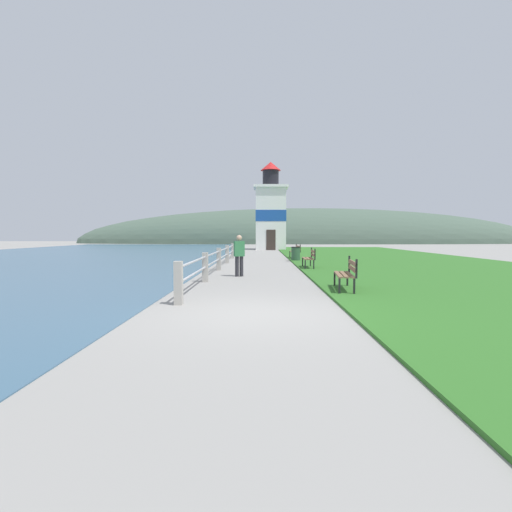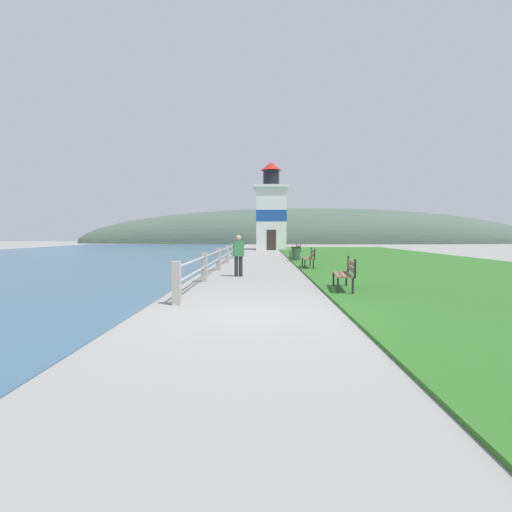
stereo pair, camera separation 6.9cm
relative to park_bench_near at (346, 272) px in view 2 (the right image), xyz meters
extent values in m
plane|color=gray|center=(-2.47, -3.11, -0.54)|extent=(160.00, 160.00, 0.00)
cube|color=#2D6623|center=(5.35, 12.46, -0.51)|extent=(12.00, 46.73, 0.06)
cube|color=#385B75|center=(-16.80, 12.46, -0.53)|extent=(24.00, 74.76, 0.01)
cube|color=#A8A399|center=(-4.20, -2.11, -0.05)|extent=(0.18, 0.18, 0.97)
cube|color=#A8A399|center=(-4.20, 2.13, -0.05)|extent=(0.18, 0.18, 0.97)
cube|color=#A8A399|center=(-4.20, 6.38, -0.05)|extent=(0.18, 0.18, 0.97)
cube|color=#A8A399|center=(-4.20, 10.62, -0.05)|extent=(0.18, 0.18, 0.97)
cube|color=#A8A399|center=(-4.20, 14.87, -0.05)|extent=(0.18, 0.18, 0.97)
cube|color=#A8A399|center=(-4.20, 19.12, -0.05)|extent=(0.18, 0.18, 0.97)
cube|color=#A8A399|center=(-4.20, 23.36, -0.05)|extent=(0.18, 0.18, 0.97)
cylinder|color=#B2B2B7|center=(-4.20, 10.62, 0.29)|extent=(0.06, 25.48, 0.06)
cylinder|color=#B2B2B7|center=(-4.20, 10.62, -0.05)|extent=(0.06, 25.48, 0.06)
cube|color=brown|center=(-0.24, 0.03, -0.07)|extent=(0.29, 1.65, 0.04)
cube|color=brown|center=(-0.09, 0.01, -0.07)|extent=(0.29, 1.65, 0.04)
cube|color=brown|center=(0.06, -0.01, -0.07)|extent=(0.29, 1.65, 0.04)
cube|color=brown|center=(0.14, -0.02, 0.25)|extent=(0.23, 1.65, 0.11)
cube|color=brown|center=(0.14, -0.02, 0.09)|extent=(0.23, 1.65, 0.11)
cube|color=black|center=(-0.36, -0.77, -0.31)|extent=(0.06, 0.06, 0.45)
cube|color=black|center=(-0.19, 0.82, -0.31)|extent=(0.06, 0.06, 0.45)
cube|color=black|center=(0.01, -0.81, -0.31)|extent=(0.06, 0.06, 0.45)
cube|color=black|center=(0.18, 0.79, -0.31)|extent=(0.06, 0.06, 0.45)
cube|color=black|center=(0.06, -0.81, 0.16)|extent=(0.06, 0.06, 0.49)
cube|color=black|center=(0.23, 0.78, 0.16)|extent=(0.06, 0.06, 0.49)
cube|color=brown|center=(-0.37, 7.20, -0.07)|extent=(0.17, 1.64, 0.04)
cube|color=brown|center=(-0.23, 7.20, -0.07)|extent=(0.17, 1.64, 0.04)
cube|color=brown|center=(-0.08, 7.20, -0.07)|extent=(0.17, 1.64, 0.04)
cube|color=brown|center=(0.01, 7.19, 0.25)|extent=(0.11, 1.64, 0.11)
cube|color=brown|center=(0.01, 7.19, 0.09)|extent=(0.11, 1.64, 0.11)
cube|color=black|center=(-0.44, 6.41, -0.31)|extent=(0.05, 0.05, 0.45)
cube|color=black|center=(-0.39, 8.00, -0.31)|extent=(0.05, 0.05, 0.45)
cube|color=black|center=(-0.07, 6.40, -0.31)|extent=(0.05, 0.05, 0.45)
cube|color=black|center=(-0.02, 7.99, -0.31)|extent=(0.05, 0.05, 0.45)
cube|color=black|center=(-0.02, 6.40, 0.16)|extent=(0.05, 0.05, 0.49)
cube|color=black|center=(0.03, 7.99, 0.16)|extent=(0.05, 0.05, 0.49)
cube|color=brown|center=(-0.40, 14.26, -0.07)|extent=(0.19, 1.95, 0.04)
cube|color=brown|center=(-0.25, 14.26, -0.07)|extent=(0.19, 1.95, 0.04)
cube|color=brown|center=(-0.10, 14.27, -0.07)|extent=(0.19, 1.95, 0.04)
cube|color=brown|center=(-0.02, 14.27, 0.25)|extent=(0.13, 1.95, 0.11)
cube|color=brown|center=(-0.02, 14.27, 0.09)|extent=(0.13, 1.95, 0.11)
cube|color=black|center=(-0.40, 13.30, -0.31)|extent=(0.05, 0.05, 0.45)
cube|color=black|center=(-0.47, 15.20, -0.31)|extent=(0.05, 0.05, 0.45)
cube|color=black|center=(-0.03, 13.32, -0.31)|extent=(0.05, 0.05, 0.45)
cube|color=black|center=(-0.10, 15.22, -0.31)|extent=(0.05, 0.05, 0.45)
cube|color=black|center=(0.02, 13.32, 0.16)|extent=(0.05, 0.05, 0.49)
cube|color=black|center=(-0.05, 15.22, 0.16)|extent=(0.05, 0.05, 0.49)
cube|color=white|center=(-1.40, 29.64, 2.54)|extent=(2.97, 2.97, 6.16)
cube|color=#194799|center=(-1.40, 29.64, 2.85)|extent=(3.01, 3.01, 1.11)
cube|color=white|center=(-1.40, 29.64, 5.75)|extent=(3.41, 3.41, 0.25)
cylinder|color=black|center=(-1.40, 29.64, 6.65)|extent=(1.63, 1.63, 1.56)
cone|color=red|center=(-1.40, 29.64, 7.86)|extent=(2.04, 2.04, 0.86)
cube|color=#332823|center=(-1.40, 28.14, 0.46)|extent=(0.90, 0.06, 2.00)
cylinder|color=#28282D|center=(-3.25, 3.84, -0.16)|extent=(0.14, 0.14, 0.75)
cylinder|color=#28282D|center=(-3.09, 3.89, -0.16)|extent=(0.14, 0.14, 0.75)
cube|color=#337A47|center=(-3.17, 3.86, 0.50)|extent=(0.42, 0.31, 0.56)
sphere|color=tan|center=(-3.17, 3.86, 0.90)|extent=(0.20, 0.20, 0.20)
cylinder|color=#2D5138|center=(-0.35, 12.19, -0.14)|extent=(0.50, 0.50, 0.80)
cylinder|color=black|center=(-0.35, 12.19, 0.28)|extent=(0.54, 0.54, 0.04)
ellipsoid|color=#475B4C|center=(5.53, 58.04, -0.54)|extent=(80.00, 16.00, 12.00)
camera|label=1|loc=(-2.36, -10.90, 1.04)|focal=28.00mm
camera|label=2|loc=(-2.29, -10.90, 1.04)|focal=28.00mm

